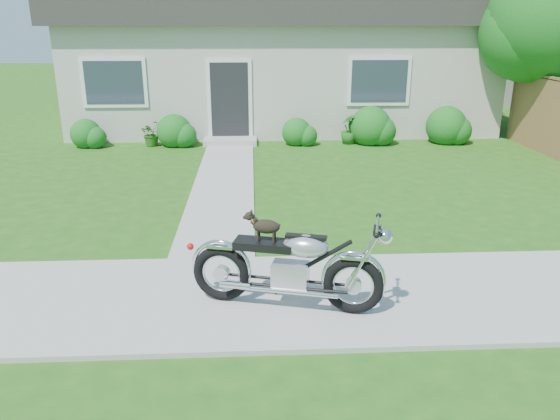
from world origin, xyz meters
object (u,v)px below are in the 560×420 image
at_px(tree_near, 556,24).
at_px(motorcycle_with_dog, 290,267).
at_px(house, 280,54).
at_px(potted_plant_right, 349,129).
at_px(potted_plant_left, 152,133).

xyz_separation_m(tree_near, motorcycle_with_dog, (-7.18, -8.43, -2.51)).
distance_m(house, motorcycle_with_dog, 12.42).
distance_m(tree_near, potted_plant_right, 5.67).
bearing_deg(motorcycle_with_dog, potted_plant_right, 90.70).
distance_m(house, tree_near, 7.76).
bearing_deg(potted_plant_right, motorcycle_with_dog, -103.87).
xyz_separation_m(tree_near, potted_plant_right, (-5.00, 0.42, -2.65)).
distance_m(potted_plant_left, potted_plant_right, 5.22).
relative_size(tree_near, potted_plant_right, 5.97).
bearing_deg(house, motorcycle_with_dog, -92.39).
distance_m(potted_plant_left, motorcycle_with_dog, 9.36).
bearing_deg(motorcycle_with_dog, potted_plant_left, 123.50).
height_order(tree_near, potted_plant_left, tree_near).
bearing_deg(potted_plant_left, house, 44.15).
height_order(house, potted_plant_right, house).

